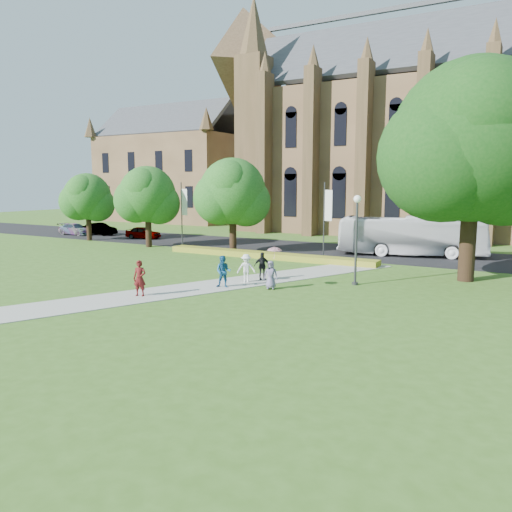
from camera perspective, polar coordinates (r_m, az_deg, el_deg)
The scene contains 23 objects.
ground at distance 27.74m, azimuth -8.11°, elevation -4.08°, with size 160.00×160.00×0.00m, color #3A5F1C.
road at distance 45.01m, azimuth 7.61°, elevation 0.71°, with size 160.00×10.00×0.02m, color black.
footpath at distance 28.51m, azimuth -6.88°, elevation -3.68°, with size 3.20×30.00×0.04m, color #B2B2A8.
flower_hedge at distance 39.71m, azimuth 1.25°, elevation 0.08°, with size 18.00×1.40×0.45m, color gold.
cathedral at distance 61.90m, azimuth 23.98°, elevation 14.18°, with size 52.60×18.25×28.00m.
building_west at distance 81.20m, azimuth -9.21°, elevation 10.55°, with size 22.00×14.00×18.30m.
streetlamp at distance 29.47m, azimuth 11.42°, elevation 3.05°, with size 0.44×0.44×5.24m.
large_tree at distance 32.70m, azimuth 23.64°, elevation 11.93°, with size 9.60×9.60×13.20m.
street_tree_0 at distance 47.48m, azimuth -12.31°, elevation 6.88°, with size 5.20×5.20×7.50m.
street_tree_1 at distance 42.44m, azimuth -2.69°, elevation 7.38°, with size 5.60×5.60×8.05m.
street_tree_2 at distance 54.56m, azimuth -18.70°, elevation 6.43°, with size 4.80×4.80×6.95m.
banner_pole_0 at distance 39.46m, azimuth 7.94°, elevation 4.57°, with size 0.70×0.10×6.00m.
banner_pole_1 at distance 46.46m, azimuth -8.38°, elevation 5.12°, with size 0.70×0.10×6.00m.
tour_coach at distance 42.68m, azimuth 17.28°, elevation 2.21°, with size 2.74×11.72×3.26m, color white.
car_0 at distance 54.83m, azimuth -12.77°, elevation 2.63°, with size 1.54×3.82×1.30m, color gray.
car_1 at distance 60.06m, azimuth -17.44°, elevation 2.97°, with size 1.45×4.16×1.37m, color gray.
car_2 at distance 61.29m, azimuth -19.94°, elevation 2.91°, with size 1.80×4.42×1.28m, color gray.
pedestrian_0 at distance 26.85m, azimuth -13.15°, elevation -2.49°, with size 0.69×0.45×1.89m, color #531313.
pedestrian_1 at distance 28.37m, azimuth -3.75°, elevation -1.78°, with size 0.88×0.69×1.81m, color #195080.
pedestrian_2 at distance 29.78m, azimuth -1.12°, elevation -1.41°, with size 1.09×0.63×1.69m, color white.
pedestrian_3 at distance 30.55m, azimuth 0.68°, elevation -1.15°, with size 1.00×0.42×1.70m, color black.
pedestrian_4 at distance 27.99m, azimuth 1.70°, elevation -2.16°, with size 0.77×0.50×1.58m, color slate.
parasol at distance 27.81m, azimuth 2.13°, elevation 0.14°, with size 0.79×0.79×0.69m, color #E3A0B5.
Camera 1 is at (16.62, -21.40, 5.92)m, focal length 35.00 mm.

